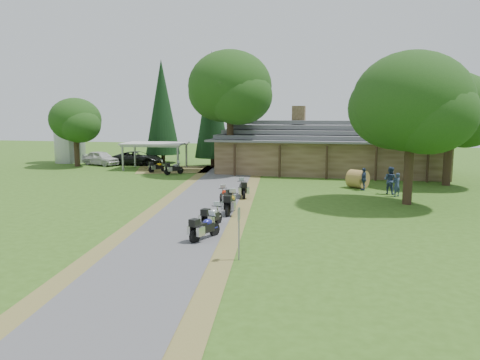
% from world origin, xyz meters
% --- Properties ---
extents(ground, '(120.00, 120.00, 0.00)m').
position_xyz_m(ground, '(0.00, 0.00, 0.00)').
color(ground, '#345618').
rests_on(ground, ground).
extents(driveway, '(51.95, 51.95, 0.00)m').
position_xyz_m(driveway, '(-0.50, 4.00, 0.00)').
color(driveway, '#4F4E51').
rests_on(driveway, ground).
extents(lodge, '(21.40, 9.40, 4.90)m').
position_xyz_m(lodge, '(6.00, 24.00, 2.45)').
color(lodge, brown).
rests_on(lodge, ground).
extents(silo, '(3.74, 3.74, 6.74)m').
position_xyz_m(silo, '(-22.71, 26.39, 3.37)').
color(silo, gray).
rests_on(silo, ground).
extents(carport, '(6.44, 4.64, 2.62)m').
position_xyz_m(carport, '(-10.88, 22.77, 1.31)').
color(carport, silver).
rests_on(carport, ground).
extents(car_white_sedan, '(4.17, 6.21, 1.91)m').
position_xyz_m(car_white_sedan, '(-17.88, 24.56, 0.96)').
color(car_white_sedan, silver).
rests_on(car_white_sedan, ground).
extents(car_dark_suv, '(2.70, 5.83, 2.19)m').
position_xyz_m(car_dark_suv, '(-14.13, 25.68, 1.10)').
color(car_dark_suv, black).
rests_on(car_dark_suv, ground).
extents(motorcycle_row_a, '(1.19, 1.84, 1.20)m').
position_xyz_m(motorcycle_row_a, '(1.64, -0.98, 0.60)').
color(motorcycle_row_a, navy).
rests_on(motorcycle_row_a, ground).
extents(motorcycle_row_b, '(0.88, 1.80, 1.18)m').
position_xyz_m(motorcycle_row_b, '(1.31, 1.27, 0.59)').
color(motorcycle_row_b, '#9B9EA2').
rests_on(motorcycle_row_b, ground).
extents(motorcycle_row_c, '(0.71, 1.97, 1.33)m').
position_xyz_m(motorcycle_row_c, '(1.46, 4.40, 0.67)').
color(motorcycle_row_c, '#BF8717').
rests_on(motorcycle_row_c, ground).
extents(motorcycle_row_d, '(1.45, 1.77, 1.20)m').
position_xyz_m(motorcycle_row_d, '(0.56, 6.72, 0.60)').
color(motorcycle_row_d, '#B9230C').
rests_on(motorcycle_row_d, ground).
extents(motorcycle_row_e, '(1.18, 1.92, 1.25)m').
position_xyz_m(motorcycle_row_e, '(0.97, 9.55, 0.62)').
color(motorcycle_row_e, black).
rests_on(motorcycle_row_e, ground).
extents(motorcycle_carport_a, '(1.47, 1.63, 1.14)m').
position_xyz_m(motorcycle_carport_a, '(-9.69, 20.45, 0.57)').
color(motorcycle_carport_a, '#F0AB0B').
rests_on(motorcycle_carport_a, ground).
extents(motorcycle_carport_b, '(1.50, 1.80, 1.22)m').
position_xyz_m(motorcycle_carport_b, '(-7.63, 19.33, 0.61)').
color(motorcycle_carport_b, slate).
rests_on(motorcycle_carport_b, ground).
extents(person_a, '(0.65, 0.64, 1.87)m').
position_xyz_m(person_a, '(10.97, 12.16, 0.94)').
color(person_a, navy).
rests_on(person_a, ground).
extents(person_b, '(0.78, 0.73, 2.22)m').
position_xyz_m(person_b, '(10.61, 13.11, 1.11)').
color(person_b, navy).
rests_on(person_b, ground).
extents(person_c, '(0.45, 0.58, 1.91)m').
position_xyz_m(person_c, '(8.89, 14.29, 0.96)').
color(person_c, navy).
rests_on(person_c, ground).
extents(hay_bale, '(1.79, 1.82, 1.35)m').
position_xyz_m(hay_bale, '(8.48, 15.28, 0.68)').
color(hay_bale, olive).
rests_on(hay_bale, ground).
extents(sign_post, '(0.37, 0.06, 2.06)m').
position_xyz_m(sign_post, '(3.77, -3.46, 1.03)').
color(sign_post, gray).
rests_on(sign_post, ground).
extents(oak_lodge_left, '(7.51, 7.51, 12.78)m').
position_xyz_m(oak_lodge_left, '(-2.78, 20.98, 6.39)').
color(oak_lodge_left, '#173710').
rests_on(oak_lodge_left, ground).
extents(oak_lodge_right, '(6.58, 6.58, 9.47)m').
position_xyz_m(oak_lodge_right, '(15.20, 18.18, 4.73)').
color(oak_lodge_right, '#173710').
rests_on(oak_lodge_right, ground).
extents(oak_driveway, '(7.06, 7.06, 10.08)m').
position_xyz_m(oak_driveway, '(11.35, 9.57, 5.04)').
color(oak_driveway, '#173710').
rests_on(oak_driveway, ground).
extents(oak_silo, '(5.25, 5.25, 7.80)m').
position_xyz_m(oak_silo, '(-19.80, 23.11, 3.90)').
color(oak_silo, '#173710').
rests_on(oak_silo, ground).
extents(cedar_near, '(3.66, 3.66, 11.72)m').
position_xyz_m(cedar_near, '(-5.98, 26.13, 5.86)').
color(cedar_near, black).
rests_on(cedar_near, ground).
extents(cedar_far, '(3.77, 3.77, 11.30)m').
position_xyz_m(cedar_far, '(-12.33, 28.27, 5.65)').
color(cedar_far, black).
rests_on(cedar_far, ground).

